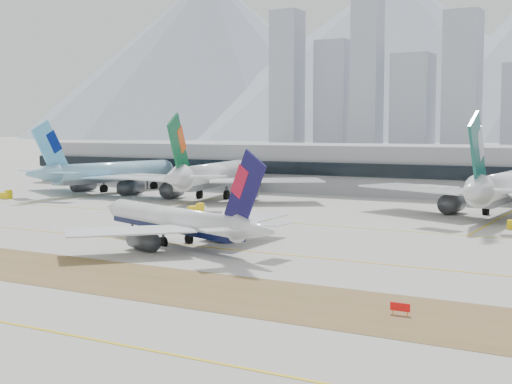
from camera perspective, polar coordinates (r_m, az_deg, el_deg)
The scene contains 10 objects.
ground at distance 126.62m, azimuth -3.41°, elevation -4.03°, with size 3000.00×3000.00×0.00m, color #A4A199.
taxiing_airliner at distance 123.26m, azimuth -6.20°, elevation -2.36°, with size 49.04×41.49×17.17m.
widebody_korean at distance 228.16m, azimuth -11.65°, elevation 1.45°, with size 64.17×63.18×23.02m.
widebody_eva at distance 204.24m, azimuth -3.58°, elevation 1.24°, with size 66.84×66.50×24.42m.
widebody_cathay at distance 173.03m, azimuth 19.18°, elevation 0.26°, with size 67.29×65.80×24.00m.
terminal at distance 230.39m, azimuth 12.30°, elevation 1.81°, with size 280.00×43.10×15.00m.
hold_sign_right at distance 78.94m, azimuth 11.46°, elevation -9.02°, with size 2.20×0.15×1.35m.
gse_b at distance 169.43m, azimuth -4.78°, elevation -1.39°, with size 3.55×2.00×2.60m.
gse_a at distance 217.68m, azimuth -19.36°, elevation -0.24°, with size 3.55×2.00×2.60m.
city_skyline at distance 585.84m, azimuth 12.22°, elevation 7.82°, with size 342.00×49.80×140.00m.
Camera 1 is at (68.02, -104.94, 19.88)m, focal length 50.00 mm.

